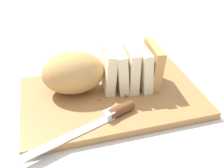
# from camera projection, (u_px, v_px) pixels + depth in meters

# --- Properties ---
(ground_plane) EXTENTS (3.00, 3.00, 0.00)m
(ground_plane) POSITION_uv_depth(u_px,v_px,m) (112.00, 100.00, 0.66)
(ground_plane) COLOR beige
(cutting_board) EXTENTS (0.44, 0.27, 0.02)m
(cutting_board) POSITION_uv_depth(u_px,v_px,m) (112.00, 97.00, 0.66)
(cutting_board) COLOR #9E6B3D
(cutting_board) RESTS_ON ground_plane
(bread_loaf) EXTENTS (0.29, 0.12, 0.11)m
(bread_loaf) POSITION_uv_depth(u_px,v_px,m) (98.00, 70.00, 0.65)
(bread_loaf) COLOR tan
(bread_loaf) RESTS_ON cutting_board
(bread_knife) EXTENTS (0.27, 0.11, 0.02)m
(bread_knife) POSITION_uv_depth(u_px,v_px,m) (107.00, 116.00, 0.57)
(bread_knife) COLOR silver
(bread_knife) RESTS_ON cutting_board
(crumb_near_knife) EXTENTS (0.01, 0.01, 0.01)m
(crumb_near_knife) POSITION_uv_depth(u_px,v_px,m) (126.00, 96.00, 0.64)
(crumb_near_knife) COLOR #996633
(crumb_near_knife) RESTS_ON cutting_board
(crumb_near_loaf) EXTENTS (0.00, 0.00, 0.00)m
(crumb_near_loaf) POSITION_uv_depth(u_px,v_px,m) (123.00, 88.00, 0.67)
(crumb_near_loaf) COLOR #996633
(crumb_near_loaf) RESTS_ON cutting_board
(crumb_stray_left) EXTENTS (0.01, 0.01, 0.01)m
(crumb_stray_left) POSITION_uv_depth(u_px,v_px,m) (100.00, 99.00, 0.63)
(crumb_stray_left) COLOR #996633
(crumb_stray_left) RESTS_ON cutting_board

